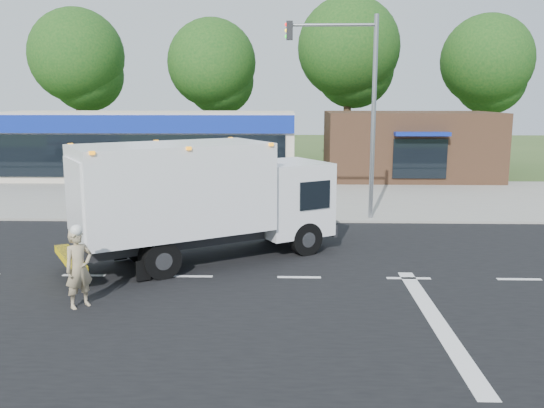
# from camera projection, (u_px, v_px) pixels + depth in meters

# --- Properties ---
(ground) EXTENTS (120.00, 120.00, 0.00)m
(ground) POSITION_uv_depth(u_px,v_px,m) (299.00, 278.00, 15.85)
(ground) COLOR #385123
(ground) RESTS_ON ground
(road_asphalt) EXTENTS (60.00, 14.00, 0.02)m
(road_asphalt) POSITION_uv_depth(u_px,v_px,m) (299.00, 278.00, 15.85)
(road_asphalt) COLOR black
(road_asphalt) RESTS_ON ground
(sidewalk) EXTENTS (60.00, 2.40, 0.12)m
(sidewalk) POSITION_uv_depth(u_px,v_px,m) (296.00, 215.00, 23.90)
(sidewalk) COLOR gray
(sidewalk) RESTS_ON ground
(parking_apron) EXTENTS (60.00, 9.00, 0.02)m
(parking_apron) POSITION_uv_depth(u_px,v_px,m) (295.00, 193.00, 29.61)
(parking_apron) COLOR gray
(parking_apron) RESTS_ON ground
(lane_markings) EXTENTS (55.20, 7.00, 0.01)m
(lane_markings) POSITION_uv_depth(u_px,v_px,m) (354.00, 294.00, 14.48)
(lane_markings) COLOR silver
(lane_markings) RESTS_ON road_asphalt
(ems_box_truck) EXTENTS (8.25, 6.37, 3.61)m
(ems_box_truck) POSITION_uv_depth(u_px,v_px,m) (201.00, 193.00, 17.15)
(ems_box_truck) COLOR black
(ems_box_truck) RESTS_ON ground
(emergency_worker) EXTENTS (0.80, 0.82, 2.01)m
(emergency_worker) POSITION_uv_depth(u_px,v_px,m) (79.00, 267.00, 13.48)
(emergency_worker) COLOR tan
(emergency_worker) RESTS_ON ground
(retail_strip_mall) EXTENTS (18.00, 6.20, 4.00)m
(retail_strip_mall) POSITION_uv_depth(u_px,v_px,m) (147.00, 144.00, 35.32)
(retail_strip_mall) COLOR beige
(retail_strip_mall) RESTS_ON ground
(brown_storefront) EXTENTS (10.00, 6.70, 4.00)m
(brown_storefront) POSITION_uv_depth(u_px,v_px,m) (409.00, 145.00, 34.91)
(brown_storefront) COLOR #382316
(brown_storefront) RESTS_ON ground
(traffic_signal_pole) EXTENTS (3.51, 0.25, 8.00)m
(traffic_signal_pole) POSITION_uv_depth(u_px,v_px,m) (357.00, 96.00, 22.34)
(traffic_signal_pole) COLOR gray
(traffic_signal_pole) RESTS_ON ground
(background_trees) EXTENTS (36.77, 7.39, 12.10)m
(background_trees) POSITION_uv_depth(u_px,v_px,m) (282.00, 62.00, 42.19)
(background_trees) COLOR #332114
(background_trees) RESTS_ON ground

